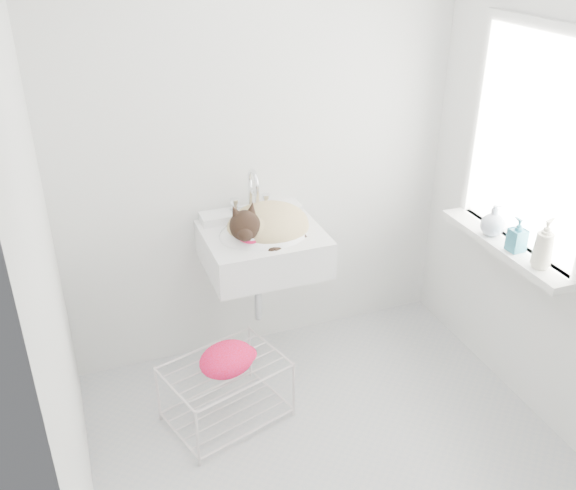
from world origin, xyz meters
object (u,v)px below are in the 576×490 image
object	(u,v)px
bottle_a	(539,267)
bottle_c	(491,234)
cat	(266,225)
wire_rack	(226,394)
sink	(263,231)
bottle_b	(515,250)

from	to	relation	value
bottle_a	bottle_c	size ratio (longest dim) A/B	1.28
cat	wire_rack	xyz separation A→B (m)	(-0.34, -0.33, -0.74)
wire_rack	bottle_a	xyz separation A→B (m)	(1.41, -0.45, 0.70)
sink	cat	bearing A→B (deg)	-55.35
sink	bottle_a	size ratio (longest dim) A/B	2.98
cat	bottle_b	size ratio (longest dim) A/B	2.89
wire_rack	bottle_a	distance (m)	1.64
bottle_b	bottle_c	world-z (taller)	bottle_b
bottle_a	bottle_c	world-z (taller)	bottle_a
sink	wire_rack	world-z (taller)	sink
bottle_a	bottle_c	xyz separation A→B (m)	(0.00, 0.36, 0.00)
bottle_b	cat	bearing A→B (deg)	150.41
cat	bottle_c	xyz separation A→B (m)	(1.07, -0.42, -0.04)
bottle_c	sink	bearing A→B (deg)	157.91
wire_rack	bottle_a	world-z (taller)	bottle_a
wire_rack	bottle_c	bearing A→B (deg)	-3.71
cat	bottle_b	bearing A→B (deg)	-38.80
sink	bottle_c	distance (m)	1.17
cat	bottle_a	distance (m)	1.33
bottle_a	bottle_c	distance (m)	0.36
bottle_b	bottle_c	size ratio (longest dim) A/B	1.06
sink	wire_rack	size ratio (longest dim) A/B	1.09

